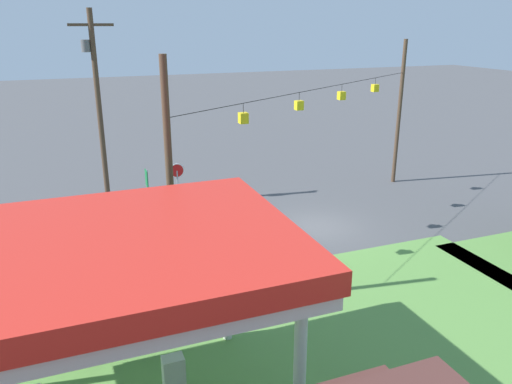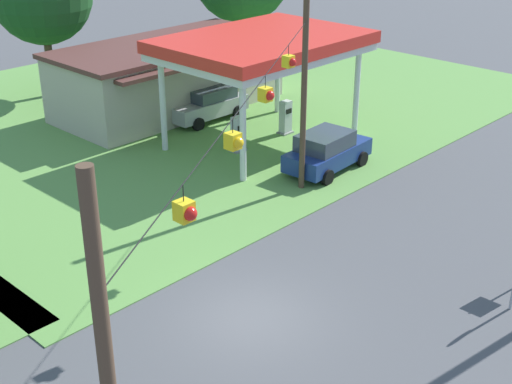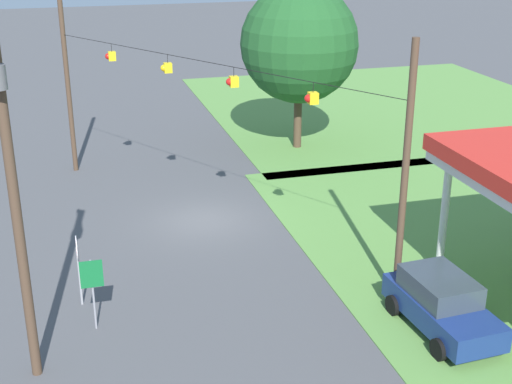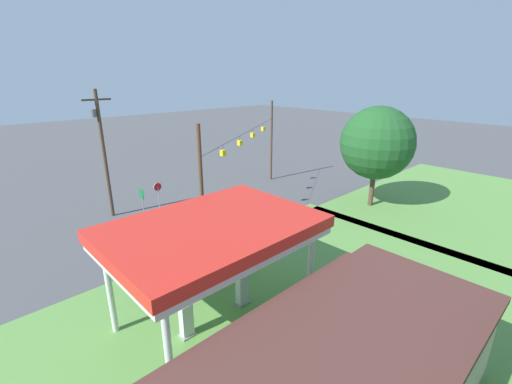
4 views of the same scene
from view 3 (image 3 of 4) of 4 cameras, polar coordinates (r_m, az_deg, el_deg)
ground_plane at (r=30.56m, az=-4.20°, el=-2.32°), size 160.00×160.00×0.00m
grass_verge_opposite_corner at (r=49.97m, az=10.33°, el=6.81°), size 24.00×24.00×0.04m
car_at_pumps_front at (r=23.17m, az=14.61°, el=-8.62°), size 4.44×2.32×1.79m
stop_sign_roadside at (r=24.09m, az=-14.09°, el=-4.95°), size 0.80×0.08×2.50m
route_sign at (r=22.63m, az=-12.98°, el=-6.94°), size 0.10×0.70×2.40m
utility_pole_main at (r=19.23m, az=-18.92°, el=0.66°), size 2.20×0.44×10.41m
signal_span_gantry at (r=28.98m, az=-4.48°, el=6.42°), size 16.58×10.24×8.81m
tree_west_verge at (r=38.91m, az=3.49°, el=11.75°), size 6.35×6.35×8.98m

